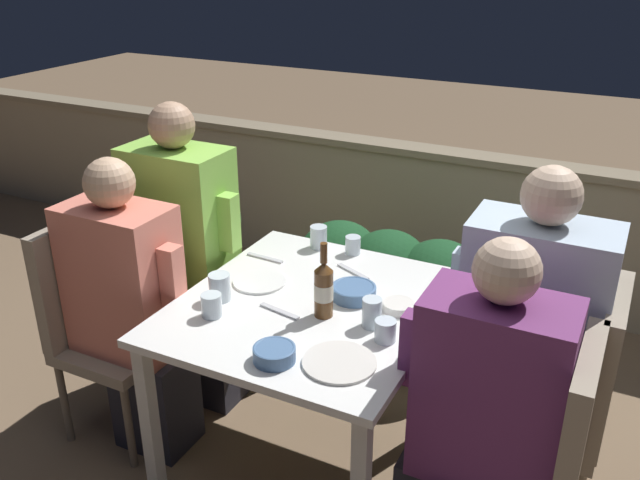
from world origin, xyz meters
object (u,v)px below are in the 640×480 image
person_blue_shirt (520,350)px  chair_right_far (575,393)px  beer_bottle (324,289)px  potted_plant (210,242)px  person_coral_top (132,310)px  chair_left_far (156,276)px  person_green_blouse (189,258)px  person_purple_stripe (477,421)px  chair_left_near (96,313)px  chair_right_near (542,458)px

person_blue_shirt → chair_right_far: bearing=-0.0°
beer_bottle → potted_plant: 1.45m
person_coral_top → potted_plant: size_ratio=1.65×
person_blue_shirt → chair_left_far: bearing=178.3°
person_blue_shirt → person_green_blouse: bearing=178.1°
person_green_blouse → person_purple_stripe: (1.39, -0.42, -0.07)m
chair_left_far → potted_plant: chair_left_far is taller
chair_left_near → chair_right_far: same height
chair_left_far → person_blue_shirt: 1.64m
chair_right_near → person_purple_stripe: size_ratio=0.77×
person_green_blouse → potted_plant: size_ratio=1.82×
person_coral_top → chair_right_far: size_ratio=1.31×
chair_left_near → person_blue_shirt: person_blue_shirt is taller
beer_bottle → chair_left_near: bearing=-173.9°
person_coral_top → person_purple_stripe: 1.39m
chair_left_near → person_purple_stripe: 1.60m
person_coral_top → chair_right_far: (1.64, 0.32, -0.07)m
chair_right_far → beer_bottle: bearing=-165.6°
chair_left_far → beer_bottle: 1.06m
chair_left_far → chair_right_near: size_ratio=1.00×
chair_left_far → beer_bottle: beer_bottle is taller
person_green_blouse → person_purple_stripe: person_green_blouse is taller
chair_right_far → potted_plant: size_ratio=1.26×
chair_left_far → person_green_blouse: person_green_blouse is taller
chair_left_far → chair_right_near: bearing=-13.2°
person_purple_stripe → potted_plant: 1.99m
person_green_blouse → person_blue_shirt: person_green_blouse is taller
chair_left_far → potted_plant: bearing=102.0°
chair_left_far → person_green_blouse: size_ratio=0.69×
chair_left_near → person_green_blouse: bearing=61.1°
chair_left_far → chair_right_near: (1.79, -0.42, 0.00)m
person_green_blouse → person_purple_stripe: bearing=-16.8°
person_purple_stripe → chair_right_far: person_purple_stripe is taller
person_purple_stripe → potted_plant: person_purple_stripe is taller
chair_right_far → potted_plant: 2.06m
chair_right_near → person_coral_top: bearing=178.3°
chair_left_far → person_green_blouse: bearing=0.0°
chair_right_near → beer_bottle: bearing=169.0°
person_green_blouse → potted_plant: person_green_blouse is taller
chair_right_near → beer_bottle: size_ratio=3.39×
chair_left_far → potted_plant: 0.61m
chair_right_near → potted_plant: (-1.91, 1.01, -0.09)m
person_coral_top → chair_right_far: 1.67m
chair_right_far → person_green_blouse: bearing=178.3°
chair_right_near → chair_right_far: size_ratio=1.00×
beer_bottle → potted_plant: beer_bottle is taller
chair_right_near → person_green_blouse: bearing=165.2°
chair_left_near → chair_right_far: bearing=10.0°
person_blue_shirt → person_purple_stripe: bearing=-97.1°
person_blue_shirt → potted_plant: size_ratio=1.77×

